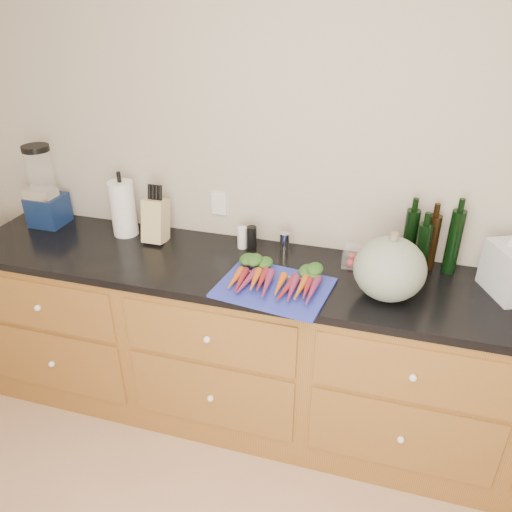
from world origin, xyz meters
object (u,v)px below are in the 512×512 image
(cutting_board, at_px, (274,288))
(blender_appliance, at_px, (44,191))
(knife_block, at_px, (156,221))
(paper_towel, at_px, (123,209))
(carrots, at_px, (276,278))
(squash, at_px, (390,269))
(tomato_box, at_px, (361,257))

(cutting_board, bearing_deg, blender_appliance, 167.11)
(blender_appliance, relative_size, knife_block, 2.01)
(cutting_board, distance_m, paper_towel, 0.98)
(carrots, xyz_separation_m, squash, (0.48, 0.04, 0.10))
(carrots, height_order, squash, squash)
(cutting_board, distance_m, knife_block, 0.78)
(blender_appliance, xyz_separation_m, knife_block, (0.67, -0.02, -0.09))
(paper_towel, relative_size, knife_block, 1.33)
(knife_block, bearing_deg, cutting_board, -22.77)
(cutting_board, relative_size, blender_appliance, 1.07)
(paper_towel, distance_m, knife_block, 0.20)
(cutting_board, xyz_separation_m, carrots, (0.00, 0.04, 0.03))
(blender_appliance, bearing_deg, cutting_board, -12.89)
(carrots, bearing_deg, paper_towel, 162.81)
(cutting_board, xyz_separation_m, paper_towel, (-0.91, 0.32, 0.14))
(blender_appliance, distance_m, knife_block, 0.68)
(paper_towel, relative_size, tomato_box, 1.79)
(blender_appliance, bearing_deg, carrots, -11.37)
(cutting_board, height_order, carrots, carrots)
(blender_appliance, height_order, tomato_box, blender_appliance)
(carrots, height_order, paper_towel, paper_towel)
(paper_towel, xyz_separation_m, knife_block, (0.20, -0.02, -0.04))
(blender_appliance, distance_m, tomato_box, 1.74)
(cutting_board, bearing_deg, squash, 9.21)
(cutting_board, height_order, paper_towel, paper_towel)
(cutting_board, distance_m, tomato_box, 0.48)
(tomato_box, bearing_deg, carrots, -139.89)
(carrots, distance_m, blender_appliance, 1.42)
(squash, bearing_deg, carrots, -175.29)
(paper_towel, bearing_deg, blender_appliance, -179.71)
(cutting_board, xyz_separation_m, blender_appliance, (-1.39, 0.32, 0.19))
(tomato_box, bearing_deg, cutting_board, -136.37)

